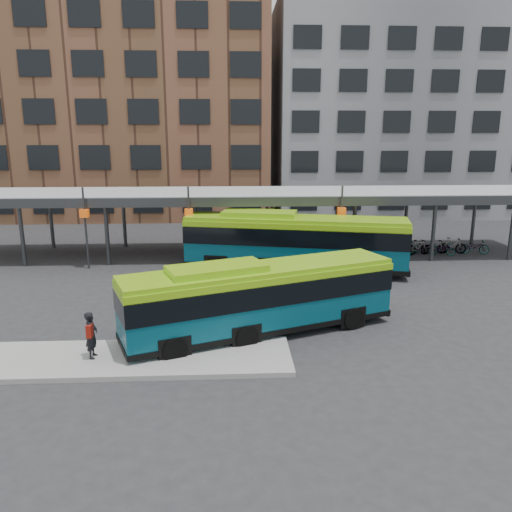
{
  "coord_description": "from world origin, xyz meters",
  "views": [
    {
      "loc": [
        -0.56,
        -19.3,
        7.73
      ],
      "look_at": [
        0.68,
        4.94,
        1.8
      ],
      "focal_mm": 35.0,
      "sensor_mm": 36.0,
      "label": 1
    }
  ],
  "objects": [
    {
      "name": "bike_rack",
      "position": [
        12.97,
        12.2,
        0.49
      ],
      "size": [
        6.62,
        1.57,
        1.08
      ],
      "color": "slate",
      "rests_on": "ground"
    },
    {
      "name": "bus_rear",
      "position": [
        3.06,
        8.53,
        1.8
      ],
      "size": [
        12.82,
        5.44,
        3.46
      ],
      "rotation": [
        0.0,
        0.0,
        -0.23
      ],
      "color": "#074657",
      "rests_on": "ground"
    },
    {
      "name": "pedestrian",
      "position": [
        -5.4,
        -3.0,
        1.02
      ],
      "size": [
        0.41,
        0.64,
        1.66
      ],
      "rotation": [
        0.0,
        0.0,
        1.55
      ],
      "color": "black",
      "rests_on": "boarding_island"
    },
    {
      "name": "ground",
      "position": [
        0.0,
        0.0,
        0.0
      ],
      "size": [
        120.0,
        120.0,
        0.0
      ],
      "primitive_type": "plane",
      "color": "#28282B",
      "rests_on": "ground"
    },
    {
      "name": "boarding_island",
      "position": [
        -5.5,
        -3.0,
        0.09
      ],
      "size": [
        14.0,
        3.0,
        0.18
      ],
      "primitive_type": "cube",
      "color": "gray",
      "rests_on": "ground"
    },
    {
      "name": "building_brick",
      "position": [
        -10.0,
        32.0,
        11.0
      ],
      "size": [
        26.0,
        14.0,
        22.0
      ],
      "primitive_type": "cube",
      "color": "brown",
      "rests_on": "ground"
    },
    {
      "name": "canopy",
      "position": [
        -0.06,
        12.87,
        3.91
      ],
      "size": [
        40.0,
        6.53,
        4.8
      ],
      "color": "#999B9E",
      "rests_on": "ground"
    },
    {
      "name": "building_grey",
      "position": [
        16.0,
        32.0,
        10.0
      ],
      "size": [
        24.0,
        14.0,
        20.0
      ],
      "primitive_type": "cube",
      "color": "slate",
      "rests_on": "ground"
    },
    {
      "name": "bus_front",
      "position": [
        0.54,
        -0.75,
        1.56
      ],
      "size": [
        11.0,
        6.11,
        3.01
      ],
      "rotation": [
        0.0,
        0.0,
        0.37
      ],
      "color": "#074657",
      "rests_on": "ground"
    }
  ]
}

